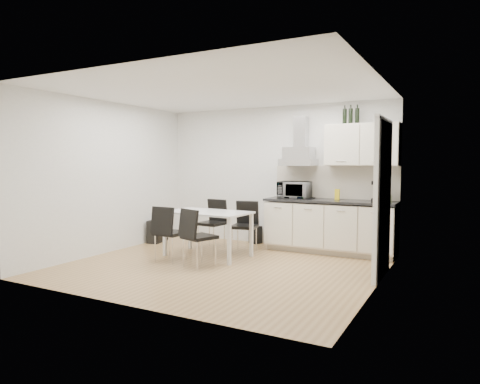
% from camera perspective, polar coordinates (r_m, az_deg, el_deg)
% --- Properties ---
extents(ground, '(4.50, 4.50, 0.00)m').
position_cam_1_polar(ground, '(6.51, -2.47, -9.88)').
color(ground, tan).
rests_on(ground, ground).
extents(wall_back, '(4.50, 0.10, 2.60)m').
position_cam_1_polar(wall_back, '(8.11, 4.68, 2.14)').
color(wall_back, white).
rests_on(wall_back, ground).
extents(wall_front, '(4.50, 0.10, 2.60)m').
position_cam_1_polar(wall_front, '(4.72, -14.93, 0.68)').
color(wall_front, white).
rests_on(wall_front, ground).
extents(wall_left, '(0.10, 4.00, 2.60)m').
position_cam_1_polar(wall_left, '(7.72, -17.06, 1.88)').
color(wall_left, white).
rests_on(wall_left, ground).
extents(wall_right, '(0.10, 4.00, 2.60)m').
position_cam_1_polar(wall_right, '(5.54, 17.99, 1.09)').
color(wall_right, white).
rests_on(wall_right, ground).
extents(ceiling, '(4.50, 4.50, 0.00)m').
position_cam_1_polar(ceiling, '(6.41, -2.54, 13.32)').
color(ceiling, white).
rests_on(ceiling, wall_back).
extents(doorway, '(0.08, 1.04, 2.10)m').
position_cam_1_polar(doorway, '(6.10, 18.47, -1.02)').
color(doorway, white).
rests_on(doorway, ground).
extents(kitchenette, '(2.22, 0.64, 2.52)m').
position_cam_1_polar(kitchenette, '(7.50, 12.20, -1.69)').
color(kitchenette, beige).
rests_on(kitchenette, ground).
extents(dining_table, '(1.41, 0.85, 0.75)m').
position_cam_1_polar(dining_table, '(7.09, -4.32, -3.26)').
color(dining_table, white).
rests_on(dining_table, ground).
extents(chair_far_left, '(0.47, 0.53, 0.88)m').
position_cam_1_polar(chair_far_left, '(7.79, -3.85, -4.29)').
color(chair_far_left, black).
rests_on(chair_far_left, ground).
extents(chair_far_right, '(0.53, 0.58, 0.88)m').
position_cam_1_polar(chair_far_right, '(7.41, 0.59, -4.70)').
color(chair_far_right, black).
rests_on(chair_far_right, ground).
extents(chair_near_left, '(0.45, 0.51, 0.88)m').
position_cam_1_polar(chair_near_left, '(6.83, -9.24, -5.51)').
color(chair_near_left, black).
rests_on(chair_near_left, ground).
extents(chair_near_right, '(0.58, 0.62, 0.88)m').
position_cam_1_polar(chair_near_right, '(6.42, -5.44, -6.08)').
color(chair_near_right, black).
rests_on(chair_near_right, ground).
extents(guitar_amp, '(0.33, 0.56, 0.44)m').
position_cam_1_polar(guitar_amp, '(8.57, -10.91, -5.08)').
color(guitar_amp, black).
rests_on(guitar_amp, ground).
extents(floor_speaker, '(0.25, 0.24, 0.33)m').
position_cam_1_polar(floor_speaker, '(8.29, 2.08, -5.70)').
color(floor_speaker, black).
rests_on(floor_speaker, ground).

